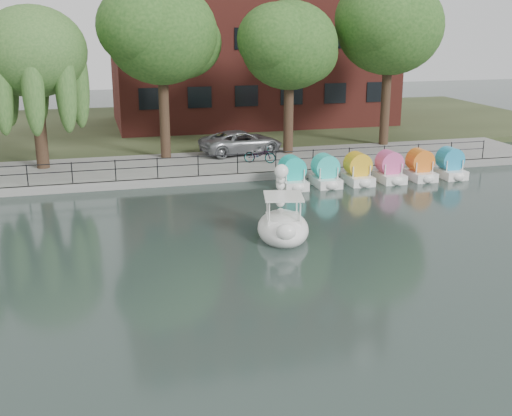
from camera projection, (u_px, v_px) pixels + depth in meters
name	position (u px, v px, depth m)	size (l,w,h in m)	color
ground_plane	(274.00, 286.00, 19.55)	(120.00, 120.00, 0.00)	#3B4E47
promenade	(190.00, 167.00, 34.33)	(40.00, 6.00, 0.40)	gray
kerb	(199.00, 180.00, 31.60)	(40.00, 0.25, 0.40)	gray
land_strip	(159.00, 127.00, 47.32)	(60.00, 22.00, 0.36)	#47512D
railing	(198.00, 161.00, 31.51)	(32.00, 0.05, 1.00)	black
willow_mid	(33.00, 52.00, 31.71)	(5.32, 5.32, 8.15)	#473323
broadleaf_center	(161.00, 34.00, 34.00)	(6.00, 6.00, 9.25)	#473323
broadleaf_right	(289.00, 46.00, 35.45)	(5.40, 5.40, 8.32)	#473323
broadleaf_far	(390.00, 27.00, 37.69)	(6.30, 6.30, 9.71)	#473323
minivan	(241.00, 140.00, 36.68)	(5.47, 2.52, 1.52)	gray
bicycle	(260.00, 154.00, 34.35)	(1.72, 0.60, 1.00)	gray
swan_boat	(283.00, 222.00, 23.82)	(2.51, 3.36, 2.56)	white
pedal_boat_row	(374.00, 170.00, 31.83)	(9.65, 1.70, 1.40)	white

